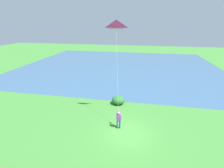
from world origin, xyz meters
The scene contains 5 objects.
ground_plane centered at (0.00, 0.00, 0.00)m, with size 120.00×120.00×0.00m, color #3D7F33.
lake_water centered at (24.11, 4.00, 0.00)m, with size 36.00×44.00×0.01m, color #385B7F.
person_kite_flyer centered at (0.69, 0.87, 1.05)m, with size 0.63×0.50×1.83m.
flying_kite centered at (2.76, 1.50, 9.13)m, with size 2.07×1.59×7.86m.
lakeside_shrub centered at (5.44, 1.59, 0.52)m, with size 1.47×1.58×1.03m, color #2D7033.
Camera 1 is at (-11.88, -0.85, 9.41)m, focal length 25.44 mm.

